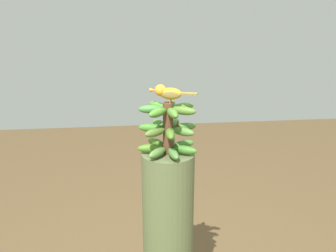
# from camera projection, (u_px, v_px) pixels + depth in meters

# --- Properties ---
(banana_tree) EXTENTS (0.28, 0.28, 1.08)m
(banana_tree) POSITION_uv_depth(u_px,v_px,m) (168.00, 244.00, 2.08)
(banana_tree) COLOR #5B663D
(banana_tree) RESTS_ON ground
(banana_bunch) EXTENTS (0.31, 0.31, 0.26)m
(banana_bunch) POSITION_uv_depth(u_px,v_px,m) (168.00, 128.00, 1.88)
(banana_bunch) COLOR brown
(banana_bunch) RESTS_ON banana_tree
(perched_bird) EXTENTS (0.23, 0.09, 0.09)m
(perched_bird) POSITION_uv_depth(u_px,v_px,m) (168.00, 92.00, 1.83)
(perched_bird) COLOR #C68933
(perched_bird) RESTS_ON banana_bunch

